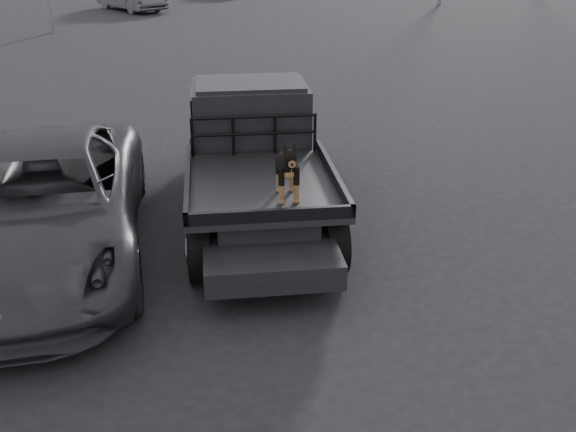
{
  "coord_description": "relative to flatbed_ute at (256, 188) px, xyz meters",
  "views": [
    {
      "loc": [
        -0.79,
        -6.29,
        4.01
      ],
      "look_at": [
        -0.02,
        -0.2,
        1.16
      ],
      "focal_mm": 40.0,
      "sensor_mm": 36.0,
      "label": 1
    }
  ],
  "objects": [
    {
      "name": "ground",
      "position": [
        0.17,
        -2.31,
        -0.46
      ],
      "size": [
        120.0,
        120.0,
        0.0
      ],
      "primitive_type": "plane",
      "color": "black",
      "rests_on": "ground"
    },
    {
      "name": "ute_cab",
      "position": [
        -0.0,
        0.95,
        0.9
      ],
      "size": [
        1.72,
        1.3,
        0.88
      ],
      "primitive_type": null,
      "color": "black",
      "rests_on": "flatbed_ute"
    },
    {
      "name": "flatbed_ute",
      "position": [
        0.0,
        0.0,
        0.0
      ],
      "size": [
        2.0,
        5.4,
        0.92
      ],
      "primitive_type": null,
      "color": "black",
      "rests_on": "ground"
    },
    {
      "name": "headache_rack",
      "position": [
        -0.0,
        0.2,
        0.74
      ],
      "size": [
        1.8,
        0.08,
        0.55
      ],
      "primitive_type": null,
      "color": "black",
      "rests_on": "flatbed_ute"
    },
    {
      "name": "parked_suv",
      "position": [
        -2.8,
        -0.9,
        0.28
      ],
      "size": [
        2.85,
        5.52,
        1.49
      ],
      "primitive_type": "imported",
      "rotation": [
        0.0,
        0.0,
        0.07
      ],
      "color": "#313136",
      "rests_on": "ground"
    },
    {
      "name": "dog",
      "position": [
        0.27,
        -1.43,
        0.83
      ],
      "size": [
        0.32,
        0.6,
        0.74
      ],
      "primitive_type": null,
      "color": "black",
      "rests_on": "flatbed_ute"
    }
  ]
}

